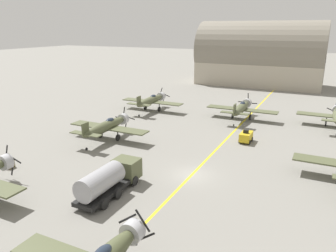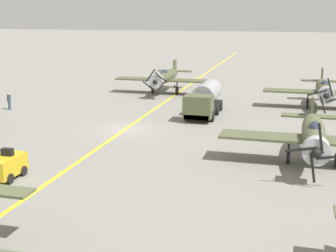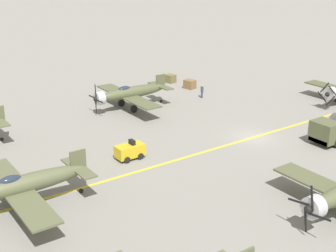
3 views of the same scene
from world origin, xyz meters
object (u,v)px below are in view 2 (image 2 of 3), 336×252
at_px(airplane_mid_left, 314,134).
at_px(airplane_near_center, 166,77).
at_px(airplane_near_left, 324,89).
at_px(ground_crew_walking, 9,101).
at_px(fuel_tanker, 204,100).
at_px(tow_tractor, 6,166).

xyz_separation_m(airplane_mid_left, airplane_near_center, (16.27, -23.48, -0.00)).
distance_m(airplane_near_left, ground_crew_walking, 31.97).
xyz_separation_m(airplane_near_center, ground_crew_walking, (12.77, 13.37, -1.07)).
xyz_separation_m(fuel_tanker, tow_tractor, (8.16, 20.29, -0.72)).
distance_m(airplane_near_center, fuel_tanker, 12.77).
distance_m(airplane_mid_left, tow_tractor, 19.28).
bearing_deg(ground_crew_walking, airplane_near_left, -163.77).
height_order(airplane_mid_left, tow_tractor, airplane_mid_left).
relative_size(airplane_near_left, ground_crew_walking, 6.95).
bearing_deg(airplane_mid_left, fuel_tanker, -59.99).
bearing_deg(fuel_tanker, tow_tractor, 68.10).
relative_size(tow_tractor, ground_crew_walking, 1.51).
bearing_deg(airplane_mid_left, ground_crew_walking, -26.07).
bearing_deg(ground_crew_walking, airplane_mid_left, 160.79).
distance_m(tow_tractor, ground_crew_walking, 21.07).
height_order(fuel_tanker, tow_tractor, fuel_tanker).
bearing_deg(airplane_mid_left, tow_tractor, 16.47).
height_order(airplane_near_left, tow_tractor, airplane_near_left).
bearing_deg(tow_tractor, fuel_tanker, -111.90).
bearing_deg(tow_tractor, airplane_near_center, -92.56).
xyz_separation_m(airplane_near_left, tow_tractor, (19.30, 26.67, -1.22)).
relative_size(airplane_near_center, fuel_tanker, 1.50).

